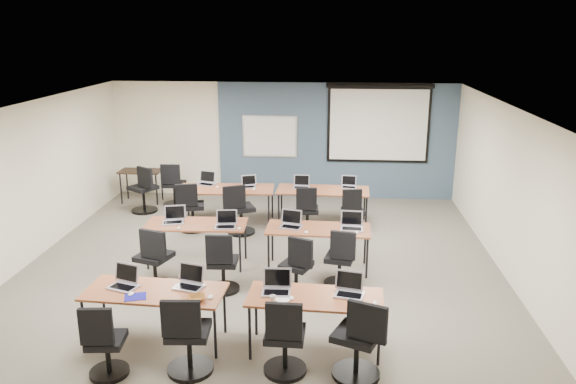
# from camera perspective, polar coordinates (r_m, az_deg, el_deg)

# --- Properties ---
(floor) EXTENTS (8.00, 9.00, 0.02)m
(floor) POSITION_cam_1_polar(r_m,az_deg,el_deg) (9.35, -2.92, -8.29)
(floor) COLOR #6B6354
(floor) RESTS_ON ground
(ceiling) EXTENTS (8.00, 9.00, 0.02)m
(ceiling) POSITION_cam_1_polar(r_m,az_deg,el_deg) (8.58, -3.19, 8.32)
(ceiling) COLOR white
(ceiling) RESTS_ON ground
(wall_back) EXTENTS (8.00, 0.04, 2.70)m
(wall_back) POSITION_cam_1_polar(r_m,az_deg,el_deg) (13.22, -0.53, 5.26)
(wall_back) COLOR beige
(wall_back) RESTS_ON ground
(wall_front) EXTENTS (8.00, 0.04, 2.70)m
(wall_front) POSITION_cam_1_polar(r_m,az_deg,el_deg) (4.81, -10.23, -15.90)
(wall_front) COLOR beige
(wall_front) RESTS_ON ground
(wall_left) EXTENTS (0.04, 9.00, 2.70)m
(wall_left) POSITION_cam_1_polar(r_m,az_deg,el_deg) (10.19, -25.96, 0.20)
(wall_left) COLOR beige
(wall_left) RESTS_ON ground
(wall_right) EXTENTS (0.04, 9.00, 2.70)m
(wall_right) POSITION_cam_1_polar(r_m,az_deg,el_deg) (9.26, 22.33, -0.87)
(wall_right) COLOR beige
(wall_right) RESTS_ON ground
(blue_accent_panel) EXTENTS (5.50, 0.04, 2.70)m
(blue_accent_panel) POSITION_cam_1_polar(r_m,az_deg,el_deg) (13.14, 4.92, 5.14)
(blue_accent_panel) COLOR #3D5977
(blue_accent_panel) RESTS_ON wall_back
(whiteboard) EXTENTS (1.28, 0.03, 0.98)m
(whiteboard) POSITION_cam_1_polar(r_m,az_deg,el_deg) (13.16, -1.87, 5.64)
(whiteboard) COLOR silver
(whiteboard) RESTS_ON wall_back
(projector_screen) EXTENTS (2.40, 0.10, 1.82)m
(projector_screen) POSITION_cam_1_polar(r_m,az_deg,el_deg) (13.03, 9.19, 7.28)
(projector_screen) COLOR black
(projector_screen) RESTS_ON wall_back
(training_table_front_left) EXTENTS (1.76, 0.73, 0.73)m
(training_table_front_left) POSITION_cam_1_polar(r_m,az_deg,el_deg) (7.35, -13.37, -10.03)
(training_table_front_left) COLOR brown
(training_table_front_left) RESTS_ON floor
(training_table_front_right) EXTENTS (1.67, 0.70, 0.73)m
(training_table_front_right) POSITION_cam_1_polar(r_m,az_deg,el_deg) (7.02, 2.77, -10.91)
(training_table_front_right) COLOR olive
(training_table_front_right) RESTS_ON floor
(training_table_mid_left) EXTENTS (1.69, 0.70, 0.73)m
(training_table_mid_left) POSITION_cam_1_polar(r_m,az_deg,el_deg) (9.59, -9.30, -3.45)
(training_table_mid_left) COLOR #A5733E
(training_table_mid_left) RESTS_ON floor
(training_table_mid_right) EXTENTS (1.71, 0.71, 0.73)m
(training_table_mid_right) POSITION_cam_1_polar(r_m,az_deg,el_deg) (9.27, 3.09, -3.96)
(training_table_mid_right) COLOR brown
(training_table_mid_right) RESTS_ON floor
(training_table_back_left) EXTENTS (1.94, 0.81, 0.73)m
(training_table_back_left) POSITION_cam_1_polar(r_m,az_deg,el_deg) (11.57, -6.27, 0.18)
(training_table_back_left) COLOR #A37341
(training_table_back_left) RESTS_ON floor
(training_table_back_right) EXTENTS (1.87, 0.78, 0.73)m
(training_table_back_right) POSITION_cam_1_polar(r_m,az_deg,el_deg) (11.44, 3.56, 0.04)
(training_table_back_right) COLOR brown
(training_table_back_right) RESTS_ON floor
(laptop_0) EXTENTS (0.36, 0.30, 0.27)m
(laptop_0) POSITION_cam_1_polar(r_m,az_deg,el_deg) (7.52, -16.29, -8.70)
(laptop_0) COLOR #B7B7C1
(laptop_0) RESTS_ON training_table_front_left
(mouse_0) EXTENTS (0.07, 0.11, 0.04)m
(mouse_0) POSITION_cam_1_polar(r_m,az_deg,el_deg) (7.29, -15.65, -9.94)
(mouse_0) COLOR white
(mouse_0) RESTS_ON training_table_front_left
(task_chair_0) EXTENTS (0.46, 0.46, 0.95)m
(task_chair_0) POSITION_cam_1_polar(r_m,az_deg,el_deg) (6.98, -18.13, -14.75)
(task_chair_0) COLOR black
(task_chair_0) RESTS_ON floor
(laptop_1) EXTENTS (0.35, 0.30, 0.27)m
(laptop_1) POSITION_cam_1_polar(r_m,az_deg,el_deg) (7.33, -9.96, -8.93)
(laptop_1) COLOR #A5A6B2
(laptop_1) RESTS_ON training_table_front_left
(mouse_1) EXTENTS (0.09, 0.12, 0.04)m
(mouse_1) POSITION_cam_1_polar(r_m,az_deg,el_deg) (7.02, -7.89, -10.51)
(mouse_1) COLOR white
(mouse_1) RESTS_ON training_table_front_left
(task_chair_1) EXTENTS (0.55, 0.55, 1.02)m
(task_chair_1) POSITION_cam_1_polar(r_m,az_deg,el_deg) (6.79, -10.19, -14.69)
(task_chair_1) COLOR black
(task_chair_1) RESTS_ON floor
(laptop_2) EXTENTS (0.36, 0.30, 0.27)m
(laptop_2) POSITION_cam_1_polar(r_m,az_deg,el_deg) (7.09, -1.16, -9.57)
(laptop_2) COLOR silver
(laptop_2) RESTS_ON training_table_front_right
(mouse_2) EXTENTS (0.06, 0.10, 0.03)m
(mouse_2) POSITION_cam_1_polar(r_m,az_deg,el_deg) (6.93, 0.34, -10.72)
(mouse_2) COLOR white
(mouse_2) RESTS_ON training_table_front_right
(task_chair_2) EXTENTS (0.51, 0.51, 0.99)m
(task_chair_2) POSITION_cam_1_polar(r_m,az_deg,el_deg) (6.69, -0.34, -15.08)
(task_chair_2) COLOR black
(task_chair_2) RESTS_ON floor
(laptop_3) EXTENTS (0.35, 0.30, 0.26)m
(laptop_3) POSITION_cam_1_polar(r_m,az_deg,el_deg) (7.07, 6.24, -9.77)
(laptop_3) COLOR #A8A8AE
(laptop_3) RESTS_ON training_table_front_right
(mouse_3) EXTENTS (0.06, 0.09, 0.03)m
(mouse_3) POSITION_cam_1_polar(r_m,az_deg,el_deg) (6.90, 8.84, -11.06)
(mouse_3) COLOR white
(mouse_3) RESTS_ON training_table_front_right
(task_chair_3) EXTENTS (0.60, 0.56, 1.04)m
(task_chair_3) POSITION_cam_1_polar(r_m,az_deg,el_deg) (6.65, 7.22, -15.18)
(task_chair_3) COLOR black
(task_chair_3) RESTS_ON floor
(laptop_4) EXTENTS (0.35, 0.30, 0.27)m
(laptop_4) POSITION_cam_1_polar(r_m,az_deg,el_deg) (9.69, -11.52, -2.63)
(laptop_4) COLOR #B9B9B9
(laptop_4) RESTS_ON training_table_mid_left
(mouse_4) EXTENTS (0.07, 0.10, 0.03)m
(mouse_4) POSITION_cam_1_polar(r_m,az_deg,el_deg) (9.38, -11.03, -3.61)
(mouse_4) COLOR white
(mouse_4) RESTS_ON training_table_mid_left
(task_chair_4) EXTENTS (0.55, 0.54, 1.02)m
(task_chair_4) POSITION_cam_1_polar(r_m,az_deg,el_deg) (8.91, -13.41, -7.08)
(task_chair_4) COLOR black
(task_chair_4) RESTS_ON floor
(laptop_5) EXTENTS (0.35, 0.29, 0.26)m
(laptop_5) POSITION_cam_1_polar(r_m,az_deg,el_deg) (9.34, -6.33, -3.13)
(laptop_5) COLOR #ADACB8
(laptop_5) RESTS_ON training_table_mid_left
(mouse_5) EXTENTS (0.08, 0.10, 0.03)m
(mouse_5) POSITION_cam_1_polar(r_m,az_deg,el_deg) (9.23, -4.98, -3.69)
(mouse_5) COLOR white
(mouse_5) RESTS_ON training_table_mid_left
(task_chair_5) EXTENTS (0.49, 0.49, 0.98)m
(task_chair_5) POSITION_cam_1_polar(r_m,az_deg,el_deg) (8.64, -6.70, -7.62)
(task_chair_5) COLOR black
(task_chair_5) RESTS_ON floor
(laptop_6) EXTENTS (0.35, 0.30, 0.27)m
(laptop_6) POSITION_cam_1_polar(r_m,az_deg,el_deg) (9.29, 0.32, -3.14)
(laptop_6) COLOR #A1A1AD
(laptop_6) RESTS_ON training_table_mid_right
(mouse_6) EXTENTS (0.08, 0.11, 0.03)m
(mouse_6) POSITION_cam_1_polar(r_m,az_deg,el_deg) (9.03, 1.87, -4.09)
(mouse_6) COLOR white
(mouse_6) RESTS_ON training_table_mid_right
(task_chair_6) EXTENTS (0.50, 0.47, 0.96)m
(task_chair_6) POSITION_cam_1_polar(r_m,az_deg,el_deg) (8.50, 0.95, -7.98)
(task_chair_6) COLOR black
(task_chair_6) RESTS_ON floor
(laptop_7) EXTENTS (0.36, 0.31, 0.27)m
(laptop_7) POSITION_cam_1_polar(r_m,az_deg,el_deg) (9.26, 6.50, -3.30)
(laptop_7) COLOR silver
(laptop_7) RESTS_ON training_table_mid_right
(mouse_7) EXTENTS (0.09, 0.11, 0.03)m
(mouse_7) POSITION_cam_1_polar(r_m,az_deg,el_deg) (9.08, 6.98, -4.10)
(mouse_7) COLOR white
(mouse_7) RESTS_ON training_table_mid_right
(task_chair_7) EXTENTS (0.48, 0.48, 0.96)m
(task_chair_7) POSITION_cam_1_polar(r_m,az_deg,el_deg) (8.79, 5.34, -7.19)
(task_chair_7) COLOR black
(task_chair_7) RESTS_ON floor
(laptop_8) EXTENTS (0.36, 0.30, 0.27)m
(laptop_8) POSITION_cam_1_polar(r_m,az_deg,el_deg) (11.91, -8.27, 1.10)
(laptop_8) COLOR silver
(laptop_8) RESTS_ON training_table_back_left
(mouse_8) EXTENTS (0.06, 0.10, 0.03)m
(mouse_8) POSITION_cam_1_polar(r_m,az_deg,el_deg) (11.65, -7.19, 0.53)
(mouse_8) COLOR white
(mouse_8) RESTS_ON training_table_back_left
(task_chair_8) EXTENTS (0.53, 0.53, 1.00)m
(task_chair_8) POSITION_cam_1_polar(r_m,az_deg,el_deg) (11.26, -9.81, -1.89)
(task_chair_8) COLOR black
(task_chair_8) RESTS_ON floor
(laptop_9) EXTENTS (0.31, 0.26, 0.23)m
(laptop_9) POSITION_cam_1_polar(r_m,az_deg,el_deg) (11.61, -4.05, 0.80)
(laptop_9) COLOR #B8B8BA
(laptop_9) RESTS_ON training_table_back_left
(mouse_9) EXTENTS (0.09, 0.12, 0.04)m
(mouse_9) POSITION_cam_1_polar(r_m,az_deg,el_deg) (11.42, -3.48, 0.31)
(mouse_9) COLOR white
(mouse_9) RESTS_ON training_table_back_left
(task_chair_9) EXTENTS (0.58, 0.54, 1.02)m
(task_chair_9) POSITION_cam_1_polar(r_m,az_deg,el_deg) (10.96, -4.95, -2.18)
(task_chair_9) COLOR black
(task_chair_9) RESTS_ON floor
(laptop_10) EXTENTS (0.33, 0.28, 0.25)m
(laptop_10) POSITION_cam_1_polar(r_m,az_deg,el_deg) (11.54, 1.38, 0.75)
(laptop_10) COLOR #B3B3B3
(laptop_10) RESTS_ON training_table_back_right
(mouse_10) EXTENTS (0.08, 0.10, 0.03)m
(mouse_10) POSITION_cam_1_polar(r_m,az_deg,el_deg) (11.36, 1.98, 0.24)
(mouse_10) COLOR white
(mouse_10) RESTS_ON training_table_back_right
(task_chair_10) EXTENTS (0.49, 0.49, 0.97)m
(task_chair_10) POSITION_cam_1_polar(r_m,az_deg,el_deg) (10.96, 1.94, -2.25)
(task_chair_10) COLOR black
(task_chair_10) RESTS_ON floor
(laptop_11) EXTENTS (0.31, 0.26, 0.23)m
(laptop_11) POSITION_cam_1_polar(r_m,az_deg,el_deg) (11.62, 6.21, 0.76)
(laptop_11) COLOR #BAB9BD
(laptop_11) RESTS_ON training_table_back_right
(mouse_11) EXTENTS (0.07, 0.10, 0.03)m
(mouse_11) POSITION_cam_1_polar(r_m,az_deg,el_deg) (11.43, 6.59, 0.23)
(mouse_11) COLOR white
(mouse_11) RESTS_ON training_table_back_right
(task_chair_11) EXTENTS (0.46, 0.46, 0.95)m
(task_chair_11) POSITION_cam_1_polar(r_m,az_deg,el_deg) (11.00, 6.58, -2.35)
(task_chair_11) COLOR black
(task_chair_11) RESTS_ON floor
(blue_mousepad) EXTENTS (0.31, 0.28, 0.01)m
(blue_mousepad) POSITION_cam_1_polar(r_m,az_deg,el_deg) (7.23, -15.25, -10.22)
(blue_mousepad) COLOR navy
(blue_mousepad) RESTS_ON training_table_front_left
(snack_bowl) EXTENTS (0.28, 0.28, 0.05)m
(snack_bowl) POSITION_cam_1_polar(r_m,az_deg,el_deg) (6.98, -9.28, -10.62)
(snack_bowl) COLOR brown
(snack_bowl) RESTS_ON training_table_front_left
(snack_plate) EXTENTS (0.23, 0.23, 0.01)m
(snack_plate) POSITION_cam_1_polar(r_m,az_deg,el_deg) (6.92, -0.56, -10.83)
(snack_plate) COLOR white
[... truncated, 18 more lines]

